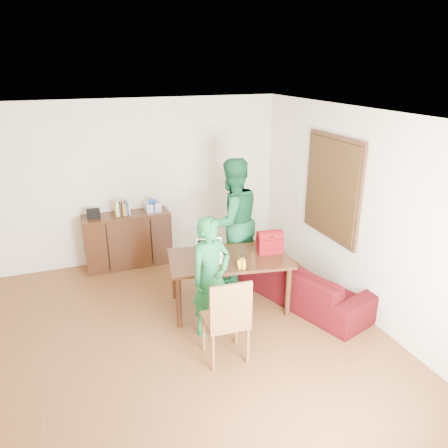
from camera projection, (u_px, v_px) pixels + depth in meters
name	position (u px, v px, depth m)	size (l,w,h in m)	color
room	(175.00, 242.00, 4.93)	(5.20, 5.70, 2.90)	#442211
table	(229.00, 264.00, 5.90)	(1.75, 1.18, 0.75)	black
chair	(226.00, 334.00, 4.97)	(0.49, 0.47, 1.04)	brown
person_near	(211.00, 277.00, 5.31)	(0.56, 0.36, 1.52)	#166633
person_far	(232.00, 221.00, 6.57)	(0.94, 0.73, 1.93)	#12532D
laptop	(211.00, 257.00, 5.76)	(0.39, 0.30, 0.25)	white
bananas	(242.00, 268.00, 5.51)	(0.15, 0.09, 0.06)	gold
bottle	(241.00, 261.00, 5.53)	(0.06, 0.06, 0.18)	#583814
red_bag	(270.00, 244.00, 5.98)	(0.34, 0.20, 0.25)	maroon
sofa	(305.00, 282.00, 6.18)	(2.01, 0.79, 0.59)	#340906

